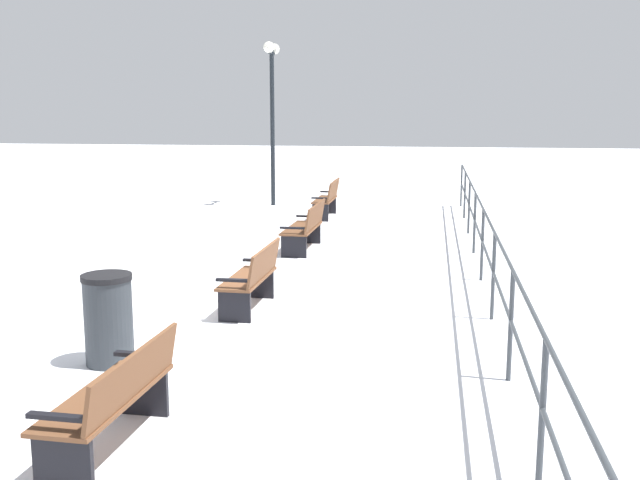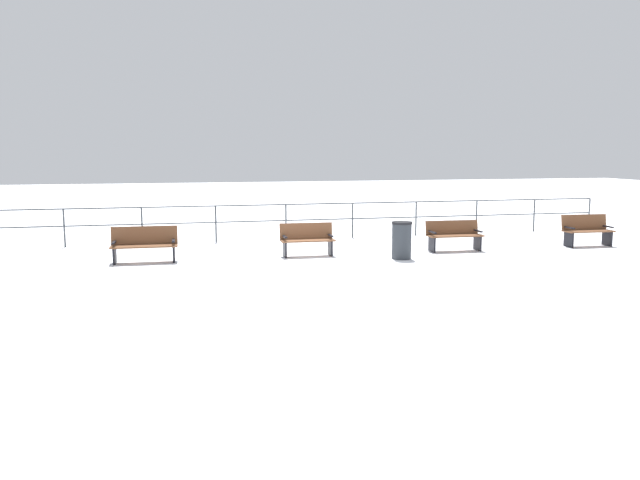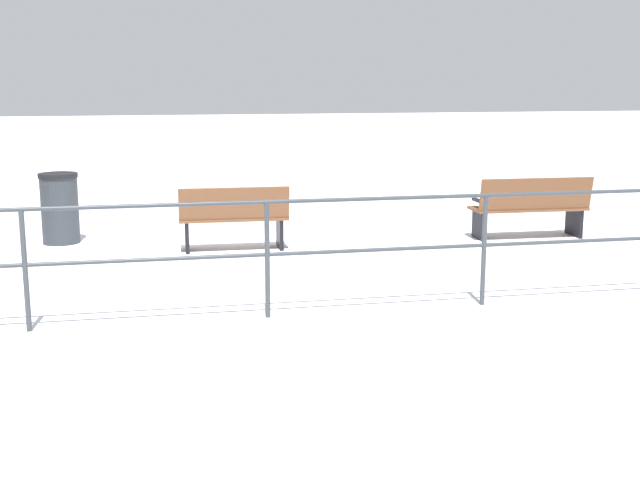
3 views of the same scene
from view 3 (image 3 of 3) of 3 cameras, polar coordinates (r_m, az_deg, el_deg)
name	(u,v)px [view 3 (image 3 of 3)]	position (r m, az deg, el deg)	size (l,w,h in m)	color
ground_plane	(234,248)	(11.24, -6.01, -0.58)	(80.00, 80.00, 0.00)	white
bench_second	(531,207)	(12.15, 14.37, 2.23)	(0.62, 1.67, 0.90)	brown
bench_third	(234,217)	(11.01, -5.99, 1.57)	(0.57, 1.46, 0.88)	brown
waterfront_railing	(267,238)	(7.85, -3.69, 0.12)	(0.05, 22.14, 1.15)	#383D42
trash_bin	(60,208)	(12.02, -17.57, 2.12)	(0.54, 0.54, 0.98)	#2D3338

